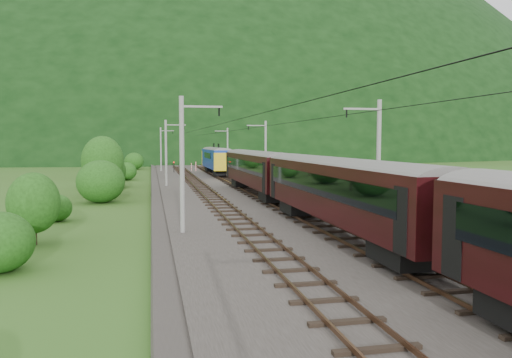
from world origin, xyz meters
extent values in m
plane|color=#314A17|center=(0.00, 0.00, 0.00)|extent=(600.00, 600.00, 0.00)
cube|color=#38332D|center=(0.00, 10.00, 0.15)|extent=(14.00, 220.00, 0.30)
cube|color=brown|center=(-3.12, 10.00, 0.49)|extent=(0.08, 220.00, 0.15)
cube|color=brown|center=(-1.68, 10.00, 0.49)|extent=(0.08, 220.00, 0.15)
cube|color=black|center=(-2.40, 10.00, 0.36)|extent=(2.40, 220.00, 0.12)
cube|color=brown|center=(1.68, 10.00, 0.49)|extent=(0.08, 220.00, 0.15)
cube|color=brown|center=(3.12, 10.00, 0.49)|extent=(0.08, 220.00, 0.15)
cube|color=black|center=(2.40, 10.00, 0.36)|extent=(2.40, 220.00, 0.12)
cylinder|color=gray|center=(-6.20, 0.00, 4.30)|extent=(0.28, 0.28, 8.00)
cube|color=gray|center=(-5.00, 0.00, 7.70)|extent=(2.40, 0.12, 0.12)
cylinder|color=black|center=(-4.00, 0.00, 7.40)|extent=(0.10, 0.10, 0.50)
cylinder|color=gray|center=(-6.20, 32.00, 4.30)|extent=(0.28, 0.28, 8.00)
cube|color=gray|center=(-5.00, 32.00, 7.70)|extent=(2.40, 0.12, 0.12)
cylinder|color=black|center=(-4.00, 32.00, 7.40)|extent=(0.10, 0.10, 0.50)
cylinder|color=gray|center=(-6.20, 64.00, 4.30)|extent=(0.28, 0.28, 8.00)
cube|color=gray|center=(-5.00, 64.00, 7.70)|extent=(2.40, 0.12, 0.12)
cylinder|color=black|center=(-4.00, 64.00, 7.40)|extent=(0.10, 0.10, 0.50)
cylinder|color=gray|center=(-6.20, 96.00, 4.30)|extent=(0.28, 0.28, 8.00)
cube|color=gray|center=(-5.00, 96.00, 7.70)|extent=(2.40, 0.12, 0.12)
cylinder|color=black|center=(-4.00, 96.00, 7.40)|extent=(0.10, 0.10, 0.50)
cylinder|color=gray|center=(-6.20, 128.00, 4.30)|extent=(0.28, 0.28, 8.00)
cube|color=gray|center=(-5.00, 128.00, 7.70)|extent=(2.40, 0.12, 0.12)
cylinder|color=black|center=(-4.00, 128.00, 7.40)|extent=(0.10, 0.10, 0.50)
cylinder|color=gray|center=(6.20, 0.00, 4.30)|extent=(0.28, 0.28, 8.00)
cube|color=gray|center=(5.00, 0.00, 7.70)|extent=(2.40, 0.12, 0.12)
cylinder|color=black|center=(4.00, 0.00, 7.40)|extent=(0.10, 0.10, 0.50)
cylinder|color=gray|center=(6.20, 32.00, 4.30)|extent=(0.28, 0.28, 8.00)
cube|color=gray|center=(5.00, 32.00, 7.70)|extent=(2.40, 0.12, 0.12)
cylinder|color=black|center=(4.00, 32.00, 7.40)|extent=(0.10, 0.10, 0.50)
cylinder|color=gray|center=(6.20, 64.00, 4.30)|extent=(0.28, 0.28, 8.00)
cube|color=gray|center=(5.00, 64.00, 7.70)|extent=(2.40, 0.12, 0.12)
cylinder|color=black|center=(4.00, 64.00, 7.40)|extent=(0.10, 0.10, 0.50)
cylinder|color=gray|center=(6.20, 96.00, 4.30)|extent=(0.28, 0.28, 8.00)
cube|color=gray|center=(5.00, 96.00, 7.70)|extent=(2.40, 0.12, 0.12)
cylinder|color=black|center=(4.00, 96.00, 7.40)|extent=(0.10, 0.10, 0.50)
cylinder|color=gray|center=(6.20, 128.00, 4.30)|extent=(0.28, 0.28, 8.00)
cube|color=gray|center=(5.00, 128.00, 7.70)|extent=(2.40, 0.12, 0.12)
cylinder|color=black|center=(4.00, 128.00, 7.40)|extent=(0.10, 0.10, 0.50)
cylinder|color=black|center=(-2.40, 10.00, 7.10)|extent=(0.03, 198.00, 0.03)
cylinder|color=black|center=(2.40, 10.00, 7.10)|extent=(0.03, 198.00, 0.03)
ellipsoid|color=black|center=(0.00, 260.00, 0.00)|extent=(504.00, 360.00, 244.00)
cube|color=black|center=(2.40, -3.00, 2.94)|extent=(2.86, 21.70, 2.96)
cylinder|color=slate|center=(2.40, -3.00, 4.27)|extent=(2.86, 21.59, 2.86)
cube|color=black|center=(0.95, -3.00, 3.29)|extent=(0.05, 19.10, 1.13)
cube|color=black|center=(3.85, -3.00, 3.29)|extent=(0.05, 19.10, 1.13)
cube|color=black|center=(2.40, -10.59, 1.01)|extent=(2.17, 3.16, 0.89)
cube|color=black|center=(2.40, 4.60, 1.01)|extent=(2.17, 3.16, 0.89)
cube|color=black|center=(2.40, 19.76, 2.94)|extent=(2.86, 21.70, 2.96)
cylinder|color=slate|center=(2.40, 19.76, 4.27)|extent=(2.86, 21.59, 2.86)
cube|color=black|center=(0.95, 19.76, 3.29)|extent=(0.05, 19.10, 1.13)
cube|color=black|center=(3.85, 19.76, 3.29)|extent=(0.05, 19.10, 1.13)
cube|color=black|center=(2.40, 12.17, 1.01)|extent=(2.17, 3.16, 0.89)
cube|color=black|center=(2.40, 27.36, 1.01)|extent=(2.17, 3.16, 0.89)
cube|color=#13339A|center=(2.40, 51.40, 2.94)|extent=(2.86, 17.75, 2.96)
cylinder|color=slate|center=(2.40, 51.40, 4.27)|extent=(2.86, 17.67, 2.86)
cube|color=black|center=(0.95, 51.40, 3.29)|extent=(0.05, 15.62, 1.13)
cube|color=black|center=(3.85, 51.40, 3.29)|extent=(0.05, 15.62, 1.13)
cube|color=black|center=(2.40, 45.18, 1.01)|extent=(2.17, 3.16, 0.89)
cube|color=black|center=(2.40, 57.61, 1.01)|extent=(2.17, 3.16, 0.89)
cube|color=gold|center=(2.40, 60.08, 2.74)|extent=(2.92, 0.50, 2.66)
cube|color=gold|center=(2.40, 42.72, 2.74)|extent=(2.92, 0.50, 2.66)
cube|color=black|center=(2.40, 54.40, 4.96)|extent=(0.08, 1.60, 0.89)
cylinder|color=red|center=(-0.62, 64.17, 1.01)|extent=(0.15, 0.15, 1.41)
cylinder|color=red|center=(0.06, 62.60, 1.15)|extent=(0.18, 0.18, 1.70)
cylinder|color=black|center=(-4.07, 59.51, 1.16)|extent=(0.12, 0.12, 1.71)
sphere|color=red|center=(-4.07, 59.51, 2.06)|extent=(0.21, 0.21, 0.21)
ellipsoid|color=#1C4412|center=(-14.59, 7.77, 0.97)|extent=(2.16, 2.16, 1.94)
ellipsoid|color=#1C4412|center=(-12.58, 18.49, 1.98)|extent=(4.41, 4.41, 3.97)
ellipsoid|color=#1C4412|center=(-13.37, 34.36, 2.11)|extent=(4.69, 4.69, 4.22)
ellipsoid|color=#1C4412|center=(-11.57, 46.30, 1.33)|extent=(2.95, 2.95, 2.66)
ellipsoid|color=#1C4412|center=(-14.98, 60.26, 1.95)|extent=(4.34, 4.34, 3.90)
ellipsoid|color=#1C4412|center=(-11.41, 75.34, 1.74)|extent=(3.87, 3.87, 3.48)
ellipsoid|color=#1C4412|center=(-9.53, 91.80, 1.93)|extent=(4.29, 4.29, 3.86)
cylinder|color=black|center=(-14.27, -0.53, 1.08)|extent=(0.24, 0.24, 2.17)
ellipsoid|color=#1C4412|center=(-14.27, -0.53, 2.32)|extent=(2.78, 2.78, 3.34)
cylinder|color=black|center=(-12.96, 24.98, 1.70)|extent=(0.24, 0.24, 3.40)
ellipsoid|color=#1C4412|center=(-12.96, 24.98, 3.64)|extent=(4.37, 4.37, 5.25)
cylinder|color=black|center=(-15.92, 49.83, 1.29)|extent=(0.24, 0.24, 2.57)
ellipsoid|color=#1C4412|center=(-15.92, 49.83, 2.76)|extent=(3.31, 3.31, 3.97)
ellipsoid|color=#1C4412|center=(9.63, 2.97, 0.80)|extent=(1.77, 1.77, 1.60)
ellipsoid|color=#1C4412|center=(10.53, 19.72, 1.17)|extent=(2.60, 2.60, 2.34)
ellipsoid|color=#1C4412|center=(9.72, 35.46, 1.60)|extent=(3.56, 3.56, 3.20)
ellipsoid|color=#1C4412|center=(11.49, 48.55, 0.75)|extent=(1.66, 1.66, 1.50)
ellipsoid|color=#1C4412|center=(10.39, 67.07, 1.19)|extent=(2.65, 2.65, 2.39)
camera|label=1|loc=(-7.96, -29.42, 5.63)|focal=35.00mm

